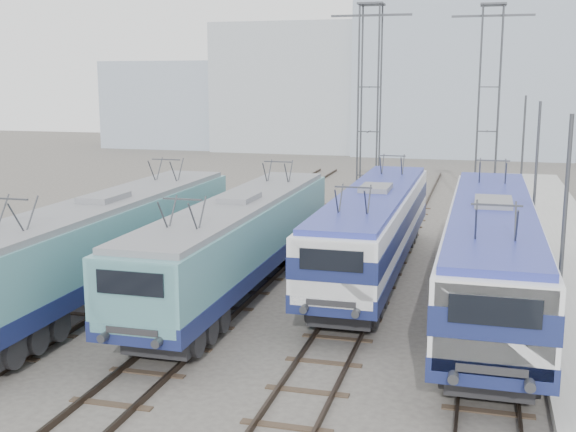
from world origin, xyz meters
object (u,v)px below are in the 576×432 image
(locomotive_center_left, at_px, (238,238))
(mast_rear, at_px, (522,155))
(catenary_tower_west, at_px, (369,102))
(mast_front, at_px, (563,240))
(locomotive_far_right, at_px, (491,247))
(mast_mid, at_px, (535,182))
(catenary_tower_east, at_px, (489,102))
(locomotive_center_right, at_px, (374,224))
(locomotive_far_left, at_px, (103,240))

(locomotive_center_left, bearing_deg, mast_rear, 61.90)
(catenary_tower_west, xyz_separation_m, mast_front, (8.60, -20.00, -3.14))
(locomotive_far_right, distance_m, catenary_tower_west, 18.04)
(mast_rear, bearing_deg, mast_mid, -90.00)
(catenary_tower_east, bearing_deg, locomotive_center_right, -106.25)
(locomotive_far_left, height_order, mast_mid, mast_mid)
(locomotive_center_left, bearing_deg, locomotive_far_left, -157.42)
(catenary_tower_west, xyz_separation_m, catenary_tower_east, (6.50, 2.00, 0.00))
(locomotive_far_left, xyz_separation_m, mast_rear, (15.35, 22.19, 1.27))
(locomotive_far_right, bearing_deg, locomotive_center_right, 141.52)
(locomotive_center_left, height_order, locomotive_far_right, locomotive_far_right)
(locomotive_far_left, distance_m, locomotive_center_right, 10.60)
(locomotive_center_right, relative_size, locomotive_far_right, 0.94)
(locomotive_center_right, distance_m, locomotive_far_right, 5.75)
(locomotive_far_left, xyz_separation_m, mast_mid, (15.35, 10.19, 1.27))
(locomotive_far_right, bearing_deg, locomotive_far_left, -171.45)
(locomotive_center_left, distance_m, locomotive_far_right, 9.00)
(locomotive_far_left, xyz_separation_m, locomotive_center_right, (9.00, 5.61, -0.01))
(locomotive_center_right, bearing_deg, locomotive_center_left, -140.30)
(catenary_tower_west, bearing_deg, mast_mid, -42.93)
(locomotive_far_left, bearing_deg, locomotive_far_right, 8.55)
(locomotive_far_left, xyz_separation_m, catenary_tower_west, (6.75, 18.19, 4.41))
(mast_mid, bearing_deg, mast_rear, 90.00)
(catenary_tower_west, height_order, mast_front, catenary_tower_west)
(catenary_tower_west, distance_m, catenary_tower_east, 6.80)
(locomotive_center_left, bearing_deg, catenary_tower_east, 64.47)
(locomotive_center_left, relative_size, catenary_tower_east, 1.44)
(locomotive_far_left, distance_m, locomotive_center_left, 4.87)
(mast_front, height_order, mast_mid, same)
(locomotive_center_right, height_order, catenary_tower_east, catenary_tower_east)
(catenary_tower_east, bearing_deg, locomotive_far_left, -123.27)
(locomotive_center_right, bearing_deg, catenary_tower_east, 73.75)
(mast_rear, bearing_deg, locomotive_far_left, -124.67)
(catenary_tower_west, bearing_deg, mast_front, -66.73)
(locomotive_far_left, relative_size, mast_mid, 2.55)
(locomotive_center_right, bearing_deg, locomotive_far_left, -148.07)
(locomotive_far_left, relative_size, locomotive_far_right, 0.97)
(catenary_tower_east, relative_size, mast_rear, 1.71)
(locomotive_center_left, xyz_separation_m, catenary_tower_east, (8.75, 18.32, 4.48))
(locomotive_far_right, xyz_separation_m, mast_mid, (1.85, 8.16, 1.16))
(catenary_tower_east, bearing_deg, mast_mid, -78.14)
(locomotive_center_right, height_order, mast_mid, mast_mid)
(mast_rear, bearing_deg, mast_front, -90.00)
(mast_mid, height_order, mast_rear, same)
(catenary_tower_east, xyz_separation_m, mast_mid, (2.10, -10.00, -3.14))
(locomotive_center_left, xyz_separation_m, catenary_tower_west, (2.25, 16.32, 4.48))
(locomotive_center_left, height_order, catenary_tower_east, catenary_tower_east)
(locomotive_far_left, bearing_deg, mast_front, -6.71)
(catenary_tower_west, xyz_separation_m, mast_rear, (8.60, 4.00, -3.14))
(locomotive_center_right, xyz_separation_m, locomotive_far_right, (4.50, -3.58, 0.12))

